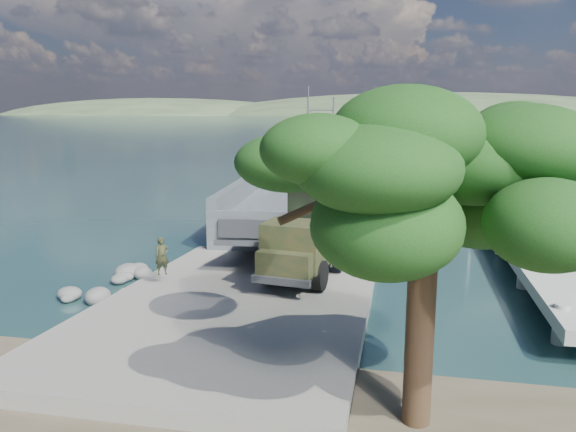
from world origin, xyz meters
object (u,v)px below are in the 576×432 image
(overhang_tree, at_px, (401,180))
(pier, at_px, (505,200))
(sailboat_far, at_px, (500,181))
(landing_craft, at_px, (312,196))
(military_truck, at_px, (314,230))
(soldier, at_px, (162,265))
(sailboat_near, at_px, (549,193))

(overhang_tree, bearing_deg, pier, 75.37)
(pier, distance_m, sailboat_far, 21.36)
(landing_craft, distance_m, military_truck, 19.34)
(pier, distance_m, soldier, 25.07)
(sailboat_near, bearing_deg, soldier, -133.72)
(military_truck, height_order, overhang_tree, overhang_tree)
(military_truck, relative_size, soldier, 5.14)
(sailboat_near, bearing_deg, overhang_tree, -116.00)
(military_truck, bearing_deg, overhang_tree, -63.37)
(landing_craft, bearing_deg, sailboat_far, 41.20)
(pier, bearing_deg, overhang_tree, -104.63)
(sailboat_near, relative_size, overhang_tree, 0.90)
(overhang_tree, bearing_deg, sailboat_far, 78.14)
(pier, distance_m, military_truck, 18.77)
(sailboat_near, distance_m, overhang_tree, 41.69)
(overhang_tree, bearing_deg, military_truck, 108.25)
(pier, relative_size, sailboat_near, 5.82)
(landing_craft, height_order, sailboat_far, landing_craft)
(pier, xyz_separation_m, sailboat_near, (5.82, 12.47, -1.20))
(pier, bearing_deg, landing_craft, 165.30)
(sailboat_far, bearing_deg, landing_craft, -121.77)
(military_truck, bearing_deg, sailboat_near, 67.59)
(pier, bearing_deg, soldier, -131.69)
(pier, distance_m, overhang_tree, 28.05)
(military_truck, height_order, sailboat_near, sailboat_near)
(landing_craft, height_order, military_truck, landing_craft)
(military_truck, distance_m, sailboat_far, 39.05)
(soldier, distance_m, overhang_tree, 13.50)
(landing_craft, xyz_separation_m, military_truck, (3.18, -19.02, 1.46))
(overhang_tree, bearing_deg, landing_craft, 102.85)
(overhang_tree, bearing_deg, sailboat_near, 71.92)
(pier, height_order, soldier, pier)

